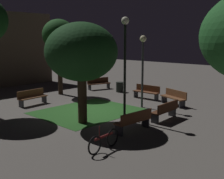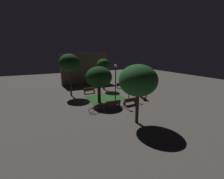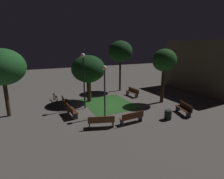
% 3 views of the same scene
% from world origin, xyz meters
% --- Properties ---
extents(ground_plane, '(60.00, 60.00, 0.00)m').
position_xyz_m(ground_plane, '(0.00, 0.00, 0.00)').
color(ground_plane, '#56514C').
extents(grass_lawn, '(5.17, 4.27, 0.01)m').
position_xyz_m(grass_lawn, '(-0.30, 0.07, 0.01)').
color(grass_lawn, '#23511E').
rests_on(grass_lawn, ground).
extents(bench_front_left, '(1.83, 0.62, 0.88)m').
position_xyz_m(bench_front_left, '(-1.18, -3.83, 0.48)').
color(bench_front_left, brown).
rests_on(bench_front_left, ground).
extents(bench_corner, '(1.82, 0.56, 0.88)m').
position_xyz_m(bench_corner, '(1.18, -3.83, 0.48)').
color(bench_corner, '#422314').
rests_on(bench_corner, ground).
extents(bench_near_trees, '(1.04, 1.86, 0.88)m').
position_xyz_m(bench_near_trees, '(4.15, -2.50, 0.48)').
color(bench_near_trees, brown).
rests_on(bench_near_trees, ground).
extents(bench_by_lamp, '(0.55, 1.82, 0.88)m').
position_xyz_m(bench_by_lamp, '(4.48, -0.27, 0.48)').
color(bench_by_lamp, brown).
rests_on(bench_by_lamp, ground).
extents(bench_back_row, '(1.83, 0.63, 0.88)m').
position_xyz_m(bench_back_row, '(-1.53, 3.59, 0.48)').
color(bench_back_row, brown).
rests_on(bench_back_row, ground).
extents(bench_front_right, '(1.86, 1.00, 0.88)m').
position_xyz_m(bench_front_right, '(4.78, 4.53, 0.48)').
color(bench_front_right, '#422314').
rests_on(bench_front_right, ground).
extents(tree_back_right, '(3.35, 3.35, 5.27)m').
position_xyz_m(tree_back_right, '(-1.01, -8.28, 3.87)').
color(tree_back_right, '#38281C').
rests_on(tree_back_right, ground).
extents(tree_tall_center, '(2.86, 2.86, 5.99)m').
position_xyz_m(tree_tall_center, '(-4.31, 3.52, 4.72)').
color(tree_tall_center, '#38281C').
rests_on(tree_tall_center, ground).
extents(tree_near_wall, '(3.23, 3.23, 4.56)m').
position_xyz_m(tree_near_wall, '(-1.84, -1.31, 3.22)').
color(tree_near_wall, '#38281C').
rests_on(tree_near_wall, ground).
extents(tree_back_left, '(2.23, 2.23, 5.16)m').
position_xyz_m(tree_back_left, '(1.55, 5.02, 4.02)').
color(tree_back_left, '#2D2116').
rests_on(tree_back_left, ground).
extents(lamp_post_path_center, '(0.36, 0.36, 4.82)m').
position_xyz_m(lamp_post_path_center, '(-0.05, -2.32, 3.25)').
color(lamp_post_path_center, black).
rests_on(lamp_post_path_center, ground).
extents(lamp_post_plaza_west, '(0.36, 0.36, 4.02)m').
position_xyz_m(lamp_post_plaza_west, '(2.43, -1.47, 2.78)').
color(lamp_post_plaza_west, '#333338').
rests_on(lamp_post_plaza_west, ground).
extents(trash_bin, '(0.53, 0.53, 0.73)m').
position_xyz_m(trash_bin, '(5.04, 2.58, 0.37)').
color(trash_bin, black).
rests_on(trash_bin, ground).
extents(bicycle, '(1.62, 0.22, 0.93)m').
position_xyz_m(bicycle, '(-3.47, -4.35, 0.34)').
color(bicycle, black).
rests_on(bicycle, ground).
extents(building_wall_backdrop, '(9.10, 0.80, 5.98)m').
position_xyz_m(building_wall_backdrop, '(0.13, 11.00, 2.99)').
color(building_wall_backdrop, brown).
rests_on(building_wall_backdrop, ground).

